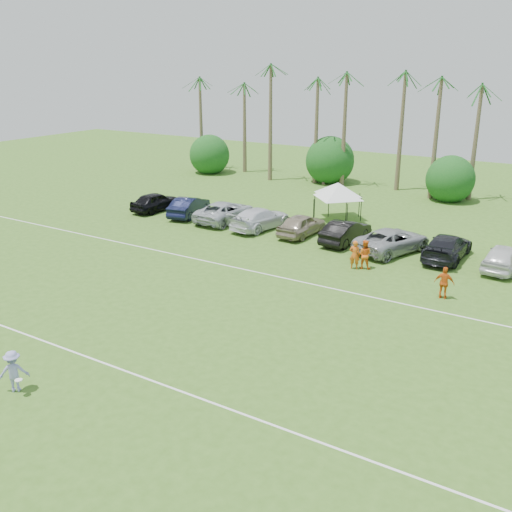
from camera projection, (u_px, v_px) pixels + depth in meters
The scene contains 28 objects.
ground at pixel (41, 377), 21.80m from camera, with size 120.00×120.00×0.00m, color #3C651E.
field_lines at pixel (175, 304), 28.24m from camera, with size 80.00×12.10×0.01m.
palm_tree_0 at pixel (190, 99), 60.85m from camera, with size 2.40×2.40×8.90m.
palm_tree_1 at pixel (228, 92), 58.10m from camera, with size 2.40×2.40×9.90m.
palm_tree_2 at pixel (271, 84), 55.34m from camera, with size 2.40×2.40×10.90m.
palm_tree_3 at pixel (308, 76), 53.08m from camera, with size 2.40×2.40×11.90m.
palm_tree_4 at pixel (346, 106), 51.94m from camera, with size 2.40×2.40×8.90m.
palm_tree_5 at pixel (390, 98), 49.68m from camera, with size 2.40×2.40×9.90m.
palm_tree_6 at pixel (437, 89), 47.42m from camera, with size 2.40×2.40×10.90m.
palm_tree_7 at pixel (489, 79), 45.16m from camera, with size 2.40×2.40×11.90m.
bush_tree_0 at pixel (219, 154), 62.03m from camera, with size 4.00×4.00×4.00m.
bush_tree_1 at pixel (328, 165), 55.59m from camera, with size 4.00×4.00×4.00m.
bush_tree_2 at pixel (454, 177), 49.65m from camera, with size 4.00×4.00×4.00m.
sideline_player_a at pixel (355, 255), 32.82m from camera, with size 0.62×0.41×1.70m, color #DB5E18.
sideline_player_b at pixel (364, 254), 32.86m from camera, with size 0.84×0.65×1.72m, color orange.
sideline_player_c at pixel (444, 283), 28.70m from camera, with size 0.99×0.41×1.69m, color orange.
canopy_tent_left at pixel (339, 185), 41.48m from camera, with size 4.09×4.09×3.31m.
canopy_tent_right at pixel (338, 183), 42.75m from camera, with size 3.97×3.97×3.22m.
frisbee_player at pixel (14, 371), 20.64m from camera, with size 1.16×1.15×1.61m.
parked_car_0 at pixel (156, 202), 45.53m from camera, with size 1.79×4.44×1.51m, color black.
parked_car_1 at pixel (189, 206), 44.00m from camera, with size 1.60×4.59×1.51m, color black.
parked_car_2 at pixel (225, 211), 42.54m from camera, with size 2.51×5.44×1.51m, color #B6BAC0.
parked_car_3 at pixel (261, 218), 40.70m from camera, with size 2.12×5.21×1.51m, color silver.
parked_car_4 at pixel (302, 225), 39.15m from camera, with size 1.79×4.44×1.51m, color gray.
parked_car_5 at pixel (346, 232), 37.54m from camera, with size 1.60×4.59×1.51m, color black.
parked_car_6 at pixel (392, 240), 35.73m from camera, with size 2.51×5.44×1.51m, color #9C9FA1.
parked_car_7 at pixel (447, 247), 34.51m from camera, with size 2.12×5.21×1.51m, color black.
parked_car_8 at pixel (504, 257), 32.70m from camera, with size 1.79×4.44×1.51m, color silver.
Camera 1 is at (17.01, -11.96, 11.49)m, focal length 40.00 mm.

